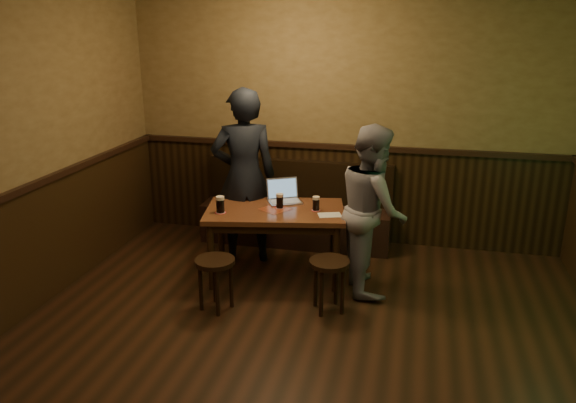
# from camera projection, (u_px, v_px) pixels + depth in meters

# --- Properties ---
(room) EXTENTS (5.04, 6.04, 2.84)m
(room) POSITION_uv_depth(u_px,v_px,m) (290.00, 220.00, 3.88)
(room) COLOR black
(room) RESTS_ON ground
(bench) EXTENTS (2.20, 0.50, 0.95)m
(bench) POSITION_uv_depth(u_px,v_px,m) (296.00, 217.00, 6.61)
(bench) COLOR black
(bench) RESTS_ON ground
(pub_table) EXTENTS (1.48, 1.02, 0.73)m
(pub_table) POSITION_uv_depth(u_px,v_px,m) (275.00, 218.00, 5.60)
(pub_table) COLOR #5C311A
(pub_table) RESTS_ON ground
(stool_left) EXTENTS (0.48, 0.48, 0.49)m
(stool_left) POSITION_uv_depth(u_px,v_px,m) (215.00, 269.00, 5.02)
(stool_left) COLOR black
(stool_left) RESTS_ON ground
(stool_right) EXTENTS (0.46, 0.46, 0.49)m
(stool_right) POSITION_uv_depth(u_px,v_px,m) (329.00, 271.00, 5.00)
(stool_right) COLOR black
(stool_right) RESTS_ON ground
(pint_left) EXTENTS (0.11, 0.11, 0.17)m
(pint_left) POSITION_uv_depth(u_px,v_px,m) (220.00, 205.00, 5.44)
(pint_left) COLOR #AB151F
(pint_left) RESTS_ON pub_table
(pint_mid) EXTENTS (0.10, 0.10, 0.15)m
(pint_mid) POSITION_uv_depth(u_px,v_px,m) (280.00, 201.00, 5.58)
(pint_mid) COLOR #AB151F
(pint_mid) RESTS_ON pub_table
(pint_right) EXTENTS (0.09, 0.09, 0.14)m
(pint_right) POSITION_uv_depth(u_px,v_px,m) (316.00, 203.00, 5.51)
(pint_right) COLOR #AB151F
(pint_right) RESTS_ON pub_table
(laptop) EXTENTS (0.41, 0.39, 0.23)m
(laptop) POSITION_uv_depth(u_px,v_px,m) (284.00, 196.00, 5.79)
(laptop) COLOR silver
(laptop) RESTS_ON pub_table
(menu) EXTENTS (0.26, 0.21, 0.00)m
(menu) POSITION_uv_depth(u_px,v_px,m) (330.00, 215.00, 5.40)
(menu) COLOR silver
(menu) RESTS_ON pub_table
(person_suit) EXTENTS (0.81, 0.68, 1.88)m
(person_suit) POSITION_uv_depth(u_px,v_px,m) (244.00, 177.00, 5.92)
(person_suit) COLOR black
(person_suit) RESTS_ON ground
(person_grey) EXTENTS (0.81, 0.92, 1.62)m
(person_grey) POSITION_uv_depth(u_px,v_px,m) (373.00, 209.00, 5.32)
(person_grey) COLOR gray
(person_grey) RESTS_ON ground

